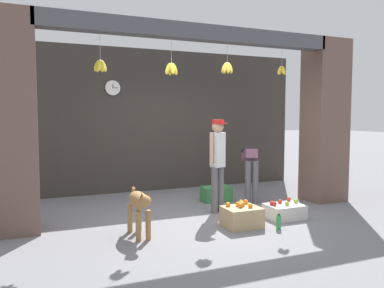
{
  "coord_description": "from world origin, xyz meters",
  "views": [
    {
      "loc": [
        -2.33,
        -5.34,
        1.61
      ],
      "look_at": [
        0.0,
        0.36,
        1.15
      ],
      "focal_mm": 35.0,
      "sensor_mm": 36.0,
      "label": 1
    }
  ],
  "objects_px": {
    "worker_stooping": "(250,165)",
    "wall_clock": "(113,88)",
    "shopkeeper": "(218,159)",
    "water_bottle": "(279,222)",
    "produce_box_green": "(216,194)",
    "dog": "(139,204)",
    "fruit_crate_oranges": "(242,216)",
    "fruit_crate_apples": "(284,211)"
  },
  "relations": [
    {
      "from": "fruit_crate_oranges",
      "to": "wall_clock",
      "type": "height_order",
      "value": "wall_clock"
    },
    {
      "from": "shopkeeper",
      "to": "produce_box_green",
      "type": "relative_size",
      "value": 2.84
    },
    {
      "from": "dog",
      "to": "produce_box_green",
      "type": "height_order",
      "value": "dog"
    },
    {
      "from": "worker_stooping",
      "to": "wall_clock",
      "type": "bearing_deg",
      "value": 164.6
    },
    {
      "from": "worker_stooping",
      "to": "water_bottle",
      "type": "bearing_deg",
      "value": -86.86
    },
    {
      "from": "shopkeeper",
      "to": "fruit_crate_oranges",
      "type": "bearing_deg",
      "value": 70.08
    },
    {
      "from": "worker_stooping",
      "to": "produce_box_green",
      "type": "relative_size",
      "value": 1.88
    },
    {
      "from": "shopkeeper",
      "to": "fruit_crate_oranges",
      "type": "height_order",
      "value": "shopkeeper"
    },
    {
      "from": "dog",
      "to": "shopkeeper",
      "type": "height_order",
      "value": "shopkeeper"
    },
    {
      "from": "shopkeeper",
      "to": "wall_clock",
      "type": "bearing_deg",
      "value": -76.2
    },
    {
      "from": "wall_clock",
      "to": "fruit_crate_oranges",
      "type": "bearing_deg",
      "value": -67.38
    },
    {
      "from": "dog",
      "to": "worker_stooping",
      "type": "xyz_separation_m",
      "value": [
        2.47,
        1.28,
        0.24
      ]
    },
    {
      "from": "shopkeeper",
      "to": "water_bottle",
      "type": "bearing_deg",
      "value": 90.7
    },
    {
      "from": "dog",
      "to": "fruit_crate_apples",
      "type": "relative_size",
      "value": 1.42
    },
    {
      "from": "dog",
      "to": "produce_box_green",
      "type": "relative_size",
      "value": 1.46
    },
    {
      "from": "shopkeeper",
      "to": "produce_box_green",
      "type": "xyz_separation_m",
      "value": [
        0.34,
        0.74,
        -0.76
      ]
    },
    {
      "from": "fruit_crate_apples",
      "to": "water_bottle",
      "type": "bearing_deg",
      "value": -133.24
    },
    {
      "from": "dog",
      "to": "water_bottle",
      "type": "xyz_separation_m",
      "value": [
        1.92,
        -0.44,
        -0.33
      ]
    },
    {
      "from": "worker_stooping",
      "to": "dog",
      "type": "bearing_deg",
      "value": -131.65
    },
    {
      "from": "dog",
      "to": "shopkeeper",
      "type": "distance_m",
      "value": 1.77
    },
    {
      "from": "dog",
      "to": "produce_box_green",
      "type": "distance_m",
      "value": 2.41
    },
    {
      "from": "worker_stooping",
      "to": "fruit_crate_apples",
      "type": "bearing_deg",
      "value": -74.23
    },
    {
      "from": "shopkeeper",
      "to": "fruit_crate_apples",
      "type": "xyz_separation_m",
      "value": [
        0.83,
        -0.72,
        -0.79
      ]
    },
    {
      "from": "shopkeeper",
      "to": "worker_stooping",
      "type": "relative_size",
      "value": 1.51
    },
    {
      "from": "wall_clock",
      "to": "shopkeeper",
      "type": "bearing_deg",
      "value": -58.86
    },
    {
      "from": "worker_stooping",
      "to": "wall_clock",
      "type": "xyz_separation_m",
      "value": [
        -2.26,
        1.66,
        1.51
      ]
    },
    {
      "from": "produce_box_green",
      "to": "wall_clock",
      "type": "height_order",
      "value": "wall_clock"
    },
    {
      "from": "fruit_crate_apples",
      "to": "wall_clock",
      "type": "xyz_separation_m",
      "value": [
        -2.15,
        2.91,
        2.08
      ]
    },
    {
      "from": "shopkeeper",
      "to": "produce_box_green",
      "type": "height_order",
      "value": "shopkeeper"
    },
    {
      "from": "worker_stooping",
      "to": "fruit_crate_apples",
      "type": "xyz_separation_m",
      "value": [
        -0.11,
        -1.25,
        -0.57
      ]
    },
    {
      "from": "fruit_crate_apples",
      "to": "wall_clock",
      "type": "height_order",
      "value": "wall_clock"
    },
    {
      "from": "fruit_crate_oranges",
      "to": "water_bottle",
      "type": "distance_m",
      "value": 0.53
    },
    {
      "from": "produce_box_green",
      "to": "fruit_crate_apples",
      "type": "bearing_deg",
      "value": -71.64
    },
    {
      "from": "shopkeeper",
      "to": "worker_stooping",
      "type": "xyz_separation_m",
      "value": [
        0.94,
        0.53,
        -0.22
      ]
    },
    {
      "from": "fruit_crate_oranges",
      "to": "fruit_crate_apples",
      "type": "distance_m",
      "value": 0.88
    },
    {
      "from": "dog",
      "to": "fruit_crate_apples",
      "type": "distance_m",
      "value": 2.38
    },
    {
      "from": "shopkeeper",
      "to": "fruit_crate_apples",
      "type": "height_order",
      "value": "shopkeeper"
    },
    {
      "from": "water_bottle",
      "to": "wall_clock",
      "type": "relative_size",
      "value": 0.7
    },
    {
      "from": "water_bottle",
      "to": "fruit_crate_oranges",
      "type": "bearing_deg",
      "value": 144.69
    },
    {
      "from": "shopkeeper",
      "to": "fruit_crate_apples",
      "type": "bearing_deg",
      "value": 121.41
    },
    {
      "from": "fruit_crate_apples",
      "to": "produce_box_green",
      "type": "bearing_deg",
      "value": 108.36
    },
    {
      "from": "shopkeeper",
      "to": "worker_stooping",
      "type": "height_order",
      "value": "shopkeeper"
    }
  ]
}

